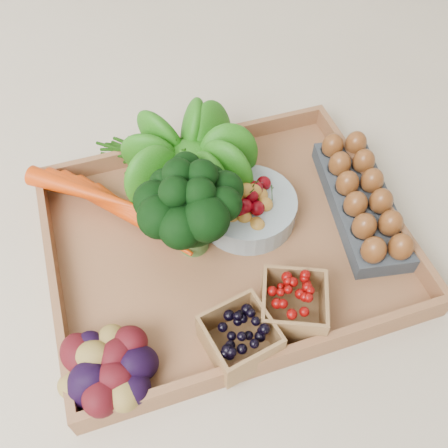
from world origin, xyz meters
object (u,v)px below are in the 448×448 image
object	(u,v)px
cherry_bowl	(247,208)
egg_carton	(360,203)
broccoli	(192,222)
tray	(224,243)

from	to	relation	value
cherry_bowl	egg_carton	bearing A→B (deg)	-13.53
broccoli	cherry_bowl	distance (m)	0.11
broccoli	egg_carton	world-z (taller)	broccoli
broccoli	cherry_bowl	bearing A→B (deg)	15.87
egg_carton	tray	bearing A→B (deg)	-172.03
tray	egg_carton	world-z (taller)	egg_carton
broccoli	cherry_bowl	size ratio (longest dim) A/B	0.99
broccoli	cherry_bowl	world-z (taller)	broccoli
tray	cherry_bowl	xyz separation A→B (m)	(0.05, 0.04, 0.03)
tray	broccoli	xyz separation A→B (m)	(-0.05, 0.01, 0.07)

